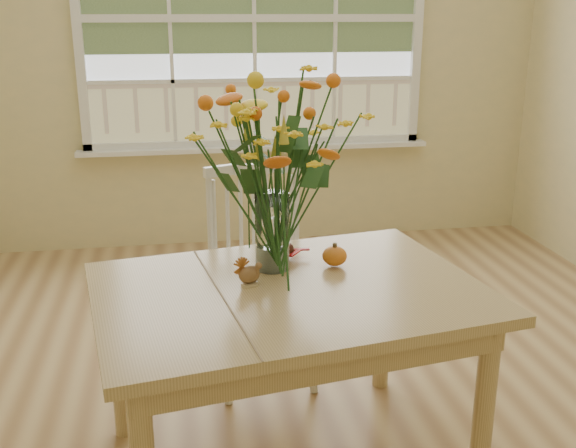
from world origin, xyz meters
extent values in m
cube|color=#9F774D|center=(0.00, 0.00, -0.01)|extent=(4.00, 4.50, 0.01)
cube|color=beige|center=(0.00, 2.25, 1.35)|extent=(4.00, 0.02, 2.70)
cube|color=silver|center=(0.00, 2.23, 1.55)|extent=(2.20, 0.00, 1.60)
cube|color=white|center=(0.00, 2.18, 0.69)|extent=(2.42, 0.12, 0.03)
cube|color=tan|center=(-0.20, -0.30, 0.68)|extent=(1.43, 1.12, 0.04)
cube|color=tan|center=(-0.20, -0.30, 0.61)|extent=(1.29, 0.99, 0.10)
cylinder|color=tan|center=(-0.81, -0.02, 0.33)|extent=(0.07, 0.07, 0.66)
cylinder|color=tan|center=(0.41, -0.58, 0.33)|extent=(0.07, 0.07, 0.66)
cylinder|color=tan|center=(0.29, 0.16, 0.33)|extent=(0.07, 0.07, 0.66)
cube|color=white|center=(-0.21, 0.31, 0.44)|extent=(0.47, 0.45, 0.05)
cube|color=white|center=(-0.22, 0.47, 0.69)|extent=(0.43, 0.08, 0.49)
cylinder|color=white|center=(-0.36, 0.14, 0.21)|extent=(0.04, 0.04, 0.42)
cylinder|color=white|center=(-0.39, 0.45, 0.21)|extent=(0.04, 0.04, 0.42)
cylinder|color=white|center=(-0.03, 0.16, 0.21)|extent=(0.04, 0.04, 0.42)
cylinder|color=white|center=(-0.06, 0.48, 0.21)|extent=(0.04, 0.04, 0.42)
cylinder|color=white|center=(-0.23, -0.11, 0.84)|extent=(0.12, 0.12, 0.28)
ellipsoid|color=orange|center=(0.00, -0.13, 0.73)|extent=(0.09, 0.09, 0.07)
cylinder|color=#CCB78C|center=(-0.33, -0.26, 0.70)|extent=(0.06, 0.06, 0.01)
ellipsoid|color=brown|center=(-0.33, -0.26, 0.73)|extent=(0.09, 0.08, 0.06)
ellipsoid|color=#38160F|center=(-0.17, -0.02, 0.73)|extent=(0.07, 0.07, 0.06)
camera|label=1|loc=(-0.56, -2.39, 1.59)|focal=42.00mm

